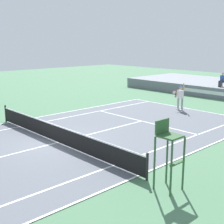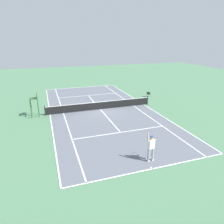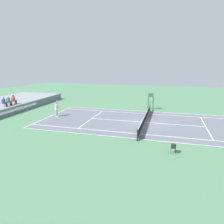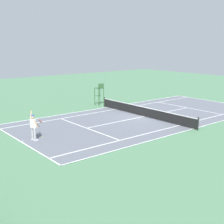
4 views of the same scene
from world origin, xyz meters
name	(u,v)px [view 4 (image 4 of 4)]	position (x,y,z in m)	size (l,w,h in m)	color
ground_plane	(144,117)	(0.00, 0.00, 0.00)	(80.00, 80.00, 0.00)	#4C7A56
court	(144,117)	(0.00, 0.00, 0.01)	(11.08, 23.88, 0.03)	slate
net	(144,111)	(0.00, 0.00, 0.52)	(11.98, 0.10, 1.07)	black
tennis_player	(33,127)	(-0.30, 11.02, 0.99)	(0.75, 0.68, 2.08)	#9E9EA3
tennis_ball	(42,137)	(0.04, 10.25, 0.03)	(0.07, 0.07, 0.07)	#D1E533
umpire_chair	(100,91)	(6.84, 0.00, 1.56)	(0.77, 0.77, 2.44)	#2D562D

